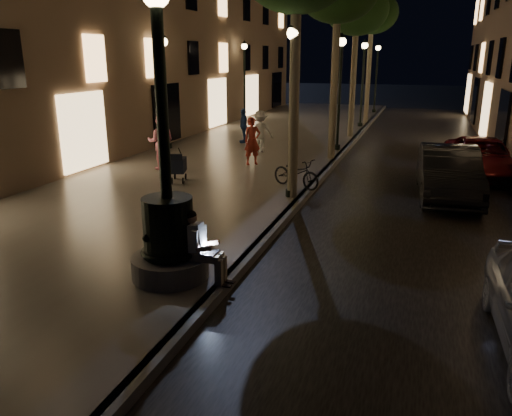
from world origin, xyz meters
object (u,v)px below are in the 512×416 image
at_px(seated_man_laptop, 200,244).
at_px(tree_far, 372,14).
at_px(lamp_curb_c, 363,72).
at_px(lamp_left_c, 245,71).
at_px(lamp_left_b, 165,77).
at_px(lamp_curb_a, 293,88).
at_px(lamp_curb_b, 340,77).
at_px(car_third, 481,157).
at_px(bicycle, 296,173).
at_px(fountain_lamppost, 168,224).
at_px(stroller, 178,165).
at_px(tree_third, 357,11).
at_px(pedestrian_pink, 161,142).
at_px(pedestrian_blue, 243,126).
at_px(pedestrian_white, 260,132).
at_px(lamp_curb_d, 377,69).
at_px(pedestrian_red, 252,141).
at_px(car_second, 448,173).

bearing_deg(seated_man_laptop, tree_far, 89.60).
xyz_separation_m(lamp_curb_c, lamp_left_c, (-7.10, 0.00, 0.00)).
bearing_deg(lamp_left_b, lamp_curb_a, -40.20).
xyz_separation_m(lamp_curb_a, lamp_curb_b, (0.00, 8.00, 0.00)).
xyz_separation_m(tree_far, car_third, (5.42, -12.53, -5.77)).
distance_m(lamp_left_c, bicycle, 16.70).
bearing_deg(fountain_lamppost, bicycle, 85.14).
bearing_deg(seated_man_laptop, lamp_curb_b, 89.64).
relative_size(tree_far, stroller, 7.04).
xyz_separation_m(lamp_left_c, bicycle, (7.00, -14.94, -2.59)).
bearing_deg(fountain_lamppost, lamp_left_c, 106.22).
distance_m(tree_third, pedestrian_pink, 12.26).
distance_m(tree_far, bicycle, 17.90).
relative_size(tree_third, lamp_left_b, 1.50).
bearing_deg(pedestrian_blue, pedestrian_white, 12.22).
bearing_deg(tree_third, pedestrian_blue, -141.25).
bearing_deg(tree_third, lamp_curb_d, 90.00).
bearing_deg(pedestrian_red, lamp_curb_c, 37.93).
relative_size(pedestrian_blue, bicycle, 0.93).
height_order(pedestrian_pink, bicycle, pedestrian_pink).
height_order(stroller, car_third, car_third).
xyz_separation_m(lamp_curb_d, bicycle, (-0.10, -22.94, -2.59)).
height_order(lamp_left_c, bicycle, lamp_left_c).
bearing_deg(stroller, tree_far, 59.54).
distance_m(car_third, pedestrian_pink, 11.32).
bearing_deg(car_third, fountain_lamppost, -122.24).
bearing_deg(lamp_curb_d, pedestrian_white, -99.61).
distance_m(lamp_left_b, car_third, 12.87).
distance_m(lamp_curb_a, lamp_left_c, 17.50).
bearing_deg(pedestrian_white, lamp_curb_a, 85.61).
height_order(tree_far, lamp_curb_d, tree_far).
xyz_separation_m(tree_far, lamp_curb_a, (-0.08, -18.00, -3.20)).
xyz_separation_m(tree_third, pedestrian_blue, (-4.46, -3.58, -5.14)).
distance_m(tree_third, lamp_curb_c, 4.94).
bearing_deg(tree_far, lamp_curb_d, 90.76).
relative_size(lamp_left_b, lamp_left_c, 1.00).
relative_size(lamp_curb_a, pedestrian_red, 2.74).
xyz_separation_m(seated_man_laptop, car_second, (4.39, 8.03, -0.14)).
bearing_deg(car_second, pedestrian_red, 161.45).
bearing_deg(car_second, lamp_curb_c, 103.77).
xyz_separation_m(car_second, car_third, (1.20, 3.44, -0.10)).
xyz_separation_m(lamp_curb_b, pedestrian_white, (-2.98, -1.61, -2.17)).
xyz_separation_m(lamp_curb_d, car_third, (5.50, -18.53, -2.57)).
bearing_deg(lamp_curb_a, lamp_left_b, 139.80).
bearing_deg(stroller, tree_third, 53.59).
xyz_separation_m(seated_man_laptop, lamp_left_b, (-7.01, 12.00, 2.34)).
bearing_deg(tree_far, pedestrian_pink, -108.71).
distance_m(lamp_left_c, car_third, 16.62).
relative_size(lamp_curb_a, lamp_left_b, 1.00).
distance_m(fountain_lamppost, lamp_curb_c, 22.10).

